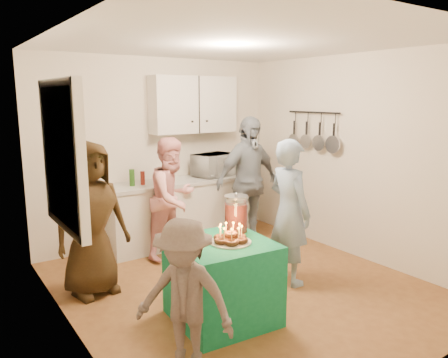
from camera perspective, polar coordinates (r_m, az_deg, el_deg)
floor at (r=4.98m, az=2.34°, el=-13.74°), size 4.00×4.00×0.00m
ceiling at (r=4.57m, az=2.60°, el=17.46°), size 4.00×4.00×0.00m
back_wall at (r=6.30m, az=-8.53°, el=3.63°), size 3.60×3.60×0.00m
left_wall at (r=3.82m, az=-19.69°, el=-1.41°), size 4.00×4.00×0.00m
right_wall at (r=5.85m, az=16.73°, el=2.77°), size 4.00×4.00×0.00m
window_night at (r=4.08m, az=-20.59°, el=2.82°), size 0.04×1.00×1.20m
counter at (r=6.29m, az=-5.47°, el=-4.38°), size 2.20×0.58×0.86m
countertop at (r=6.19m, az=-5.54°, el=-0.31°), size 2.24×0.62×0.05m
upper_cabinet at (r=6.36m, az=-3.98°, el=9.66°), size 1.30×0.30×0.80m
pot_rack at (r=6.22m, az=11.38°, el=6.23°), size 0.12×1.00×0.60m
microwave at (r=6.44m, az=-1.32°, el=1.86°), size 0.67×0.53×0.33m
party_table at (r=4.16m, az=-0.23°, el=-13.15°), size 0.91×0.91×0.76m
donut_cake at (r=3.96m, az=0.87°, el=-7.10°), size 0.38×0.38×0.18m
punch_jar at (r=4.27m, az=1.59°, el=-4.67°), size 0.22×0.22×0.34m
man_birthday at (r=4.88m, az=8.52°, el=-4.28°), size 0.40×0.60×1.62m
woman_back_left at (r=4.75m, az=-17.02°, el=-5.00°), size 0.87×0.63×1.63m
woman_back_center at (r=5.64m, az=-6.69°, el=-2.50°), size 0.92×0.83×1.56m
woman_back_right at (r=6.01m, az=3.14°, el=-0.43°), size 1.09×0.52×1.81m
child_near_left at (r=3.33m, az=-5.21°, el=-15.28°), size 0.82×0.90×1.21m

